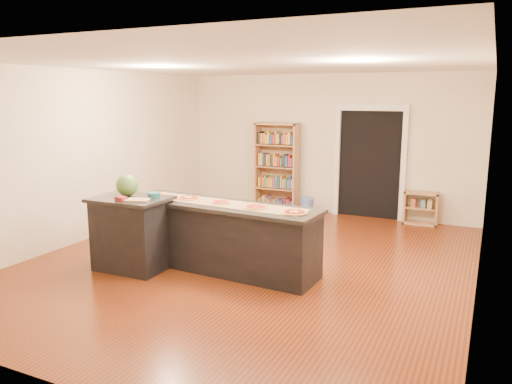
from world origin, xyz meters
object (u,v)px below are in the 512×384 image
at_px(side_counter, 132,233).
at_px(kitchen_island, 221,236).
at_px(low_shelf, 421,208).
at_px(waste_bin, 307,207).
at_px(watermelon, 127,185).
at_px(bookshelf, 277,167).

bearing_deg(side_counter, kitchen_island, 23.43).
bearing_deg(low_shelf, waste_bin, -172.89).
distance_m(waste_bin, watermelon, 4.23).
bearing_deg(waste_bin, bookshelf, 163.00).
distance_m(kitchen_island, waste_bin, 3.49).
relative_size(kitchen_island, watermelon, 9.26).
relative_size(bookshelf, watermelon, 5.97).
bearing_deg(bookshelf, waste_bin, -17.00).
xyz_separation_m(waste_bin, watermelon, (-1.23, -3.93, 0.98)).
bearing_deg(waste_bin, side_counter, -105.85).
height_order(kitchen_island, bookshelf, bookshelf).
relative_size(kitchen_island, low_shelf, 4.59).
relative_size(side_counter, low_shelf, 1.66).
height_order(low_shelf, watermelon, watermelon).
relative_size(kitchen_island, bookshelf, 1.55).
distance_m(low_shelf, watermelon, 5.45).
bearing_deg(bookshelf, watermelon, -96.20).
relative_size(waste_bin, watermelon, 1.21).
xyz_separation_m(side_counter, bookshelf, (0.36, 4.23, 0.40)).
bearing_deg(kitchen_island, watermelon, -156.24).
distance_m(bookshelf, waste_bin, 1.09).
relative_size(kitchen_island, side_counter, 2.77).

